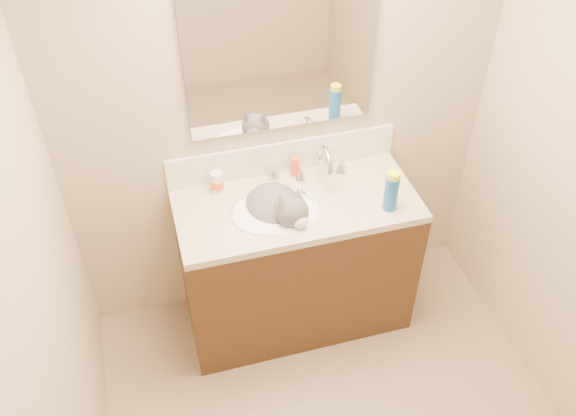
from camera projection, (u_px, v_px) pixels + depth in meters
room_shell at (388, 249)px, 1.88m from camera, size 2.24×2.54×2.52m
vanity_cabinet at (296, 265)px, 3.30m from camera, size 1.20×0.55×0.82m
counter_slab at (297, 205)px, 3.01m from camera, size 1.20×0.55×0.04m
basin at (275, 221)px, 3.00m from camera, size 0.45×0.36×0.14m
faucet at (324, 166)px, 3.07m from camera, size 0.28×0.20×0.21m
cat at (278, 210)px, 2.99m from camera, size 0.42×0.45×0.33m
backsplash at (283, 157)px, 3.13m from camera, size 1.20×0.02×0.18m
mirror at (282, 51)px, 2.74m from camera, size 0.90×0.02×0.80m
pill_bottle at (217, 182)px, 3.03m from camera, size 0.07×0.07×0.11m
pill_label at (217, 183)px, 3.03m from camera, size 0.07×0.07×0.04m
silver_jar at (274, 173)px, 3.12m from camera, size 0.06×0.06×0.06m
amber_bottle at (295, 167)px, 3.13m from camera, size 0.05×0.05×0.11m
toothbrush at (304, 192)px, 3.05m from camera, size 0.07×0.14×0.01m
toothbrush_head at (304, 192)px, 3.04m from camera, size 0.03×0.04×0.02m
spray_can at (391, 193)px, 2.91m from camera, size 0.08×0.08×0.19m
spray_cap at (394, 176)px, 2.84m from camera, size 0.07×0.07×0.04m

